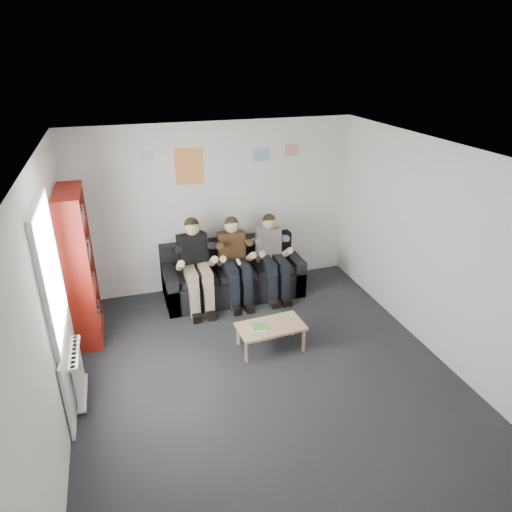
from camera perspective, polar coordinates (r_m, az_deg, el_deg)
The scene contains 14 objects.
room_shell at distance 5.12m, azimuth 1.29°, elevation -2.47°, with size 5.00×5.00×5.00m.
sofa at distance 7.41m, azimuth -2.98°, elevation -2.55°, with size 2.19×0.90×0.85m.
bookshelf at distance 6.45m, azimuth -21.06°, elevation -1.27°, with size 0.31×0.94×2.09m.
coffee_table at distance 6.09m, azimuth 1.85°, elevation -9.01°, with size 0.87×0.48×0.35m.
game_cases at distance 6.00m, azimuth 0.45°, elevation -8.94°, with size 0.23×0.19×0.03m.
person_left at distance 6.95m, azimuth -7.50°, elevation -1.19°, with size 0.43×0.92×1.38m.
person_middle at distance 7.07m, azimuth -2.63°, elevation -0.68°, with size 0.41×0.87×1.33m.
person_right at distance 7.24m, azimuth 2.05°, elevation -0.11°, with size 0.40×0.85×1.31m.
radiator at distance 5.65m, azimuth -21.32°, elevation -13.50°, with size 0.10×0.64×0.60m.
window at distance 5.29m, azimuth -23.24°, elevation -7.71°, with size 0.05×1.30×2.36m.
poster_large at distance 7.08m, azimuth -8.36°, elevation 11.01°, with size 0.42×0.01×0.55m, color gold.
poster_blue at distance 7.32m, azimuth 0.70°, elevation 12.51°, with size 0.25×0.01×0.20m, color #408CDC.
poster_pink at distance 7.47m, azimuth 4.45°, elevation 13.09°, with size 0.22×0.01×0.18m, color #CD40A2.
poster_sign at distance 6.97m, azimuth -13.43°, elevation 12.09°, with size 0.20×0.01×0.14m, color silver.
Camera 1 is at (-1.47, -4.32, 3.67)m, focal length 32.00 mm.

